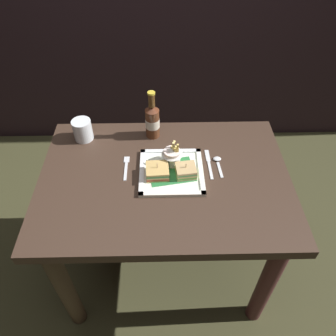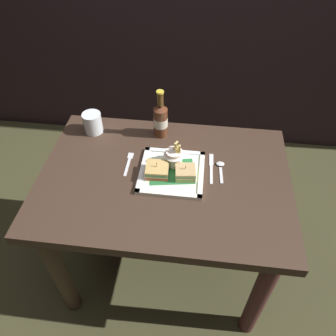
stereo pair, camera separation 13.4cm
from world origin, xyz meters
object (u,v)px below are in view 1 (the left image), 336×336
Objects in this scene: fork at (126,167)px; sandwich_half_left at (157,172)px; beer_bottle at (152,120)px; water_glass at (83,131)px; sandwich_half_right at (186,172)px; dining_table at (165,198)px; knife at (209,163)px; square_plate at (171,172)px; fries_cup at (172,154)px; spoon at (218,162)px.

sandwich_half_left is at bearing -25.52° from fork.
beer_bottle is at bearing 61.61° from fork.
sandwich_half_right is at bearing -29.40° from water_glass.
dining_table is 0.25m from knife.
fries_cup reaches higher than square_plate.
square_plate is at bearing -161.02° from knife.
water_glass is 0.55× the size of knife.
water_glass is at bearing 136.95° from fork.
spoon is at bearing 18.93° from dining_table.
sandwich_half_right is 0.10m from fries_cup.
spoon reaches higher than fork.
sandwich_half_right reaches higher than fork.
fork is (-0.25, 0.06, -0.03)m from sandwich_half_right.
beer_bottle is at bearing 100.76° from dining_table.
spoon reaches higher than dining_table.
knife is (0.56, -0.18, -0.04)m from water_glass.
dining_table is 0.35m from beer_bottle.
sandwich_half_right is at bearing -142.86° from knife.
square_plate is (0.03, 0.02, 0.14)m from dining_table.
beer_bottle reaches higher than dining_table.
square_plate is at bearing -11.88° from fork.
square_plate is 2.29× the size of fries_cup.
dining_table is 10.87× the size of sandwich_half_left.
water_glass is at bearing 163.83° from spoon.
fries_cup is (0.00, 0.05, 0.05)m from square_plate.
water_glass is at bearing 149.64° from square_plate.
sandwich_half_left reaches higher than spoon.
sandwich_half_right is (0.06, -0.02, 0.03)m from square_plate.
water_glass reaches higher than fork.
sandwich_half_right is at bearing -14.38° from fork.
beer_bottle reaches higher than fries_cup.
square_plate is 0.17m from knife.
knife is at bearing 2.54° from fork.
sandwich_half_left reaches higher than sandwich_half_right.
sandwich_half_right is (0.09, -0.00, 0.17)m from dining_table.
square_plate is 0.20m from fork.
fries_cup is 1.19× the size of water_glass.
beer_bottle reaches higher than square_plate.
sandwich_half_right is 0.17m from spoon.
beer_bottle reaches higher than water_glass.
beer_bottle is (-0.08, 0.20, 0.03)m from fries_cup.
square_plate is at bearing -30.36° from water_glass.
sandwich_half_right is 0.63× the size of fork.
spoon is at bearing 2.78° from fork.
sandwich_half_left is at bearing -180.00° from sandwich_half_right.
fork is 0.40m from spoon.
beer_bottle is at bearing 107.81° from square_plate.
square_plate is at bearing 22.27° from sandwich_half_left.
dining_table is at bearing 177.33° from sandwich_half_right.
dining_table is 10.67× the size of water_glass.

